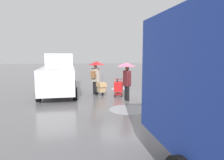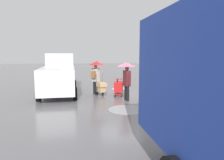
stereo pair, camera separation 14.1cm
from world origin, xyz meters
name	(u,v)px [view 2 (the right image)]	position (x,y,z in m)	size (l,w,h in m)	color
ground_plane	(121,95)	(0.00, 0.00, 0.00)	(90.00, 90.00, 0.00)	slate
slush_patch_near_cluster	(121,89)	(-0.43, -2.41, 0.00)	(1.35, 1.35, 0.01)	silver
slush_patch_under_van	(127,109)	(0.30, 3.30, 0.00)	(1.77, 1.77, 0.01)	#999BA0
cargo_van_parked_right	(59,76)	(3.87, -0.93, 1.18)	(2.40, 5.43, 2.60)	white
shopping_cart_vendor	(119,87)	(0.18, 0.15, 0.57)	(0.72, 0.92, 1.04)	red
hand_dolly_boxes	(101,87)	(1.21, -0.20, 0.52)	(0.73, 0.84, 1.32)	#515156
pedestrian_pink_side	(96,70)	(1.51, -0.60, 1.57)	(1.04, 1.04, 2.15)	black
pedestrian_black_side	(127,72)	(-0.06, 1.36, 1.58)	(1.04, 1.04, 2.15)	black
street_lamp	(204,58)	(-3.37, 3.34, 2.37)	(0.28, 0.28, 3.86)	#2D2D33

